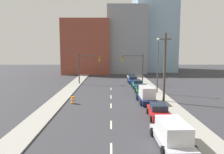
{
  "coord_description": "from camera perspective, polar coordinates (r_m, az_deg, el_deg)",
  "views": [
    {
      "loc": [
        -0.03,
        -6.28,
        7.26
      ],
      "look_at": [
        0.2,
        34.11,
        2.2
      ],
      "focal_mm": 35.0,
      "sensor_mm": 36.0,
      "label": 1
    }
  ],
  "objects": [
    {
      "name": "sidewalk_left",
      "position": [
        53.45,
        -8.44,
        -0.66
      ],
      "size": [
        2.59,
        92.29,
        0.15
      ],
      "color": "gray",
      "rests_on": "ground"
    },
    {
      "name": "sidewalk_right",
      "position": [
        53.46,
        7.86,
        -0.65
      ],
      "size": [
        2.59,
        92.29,
        0.15
      ],
      "color": "gray",
      "rests_on": "ground"
    },
    {
      "name": "lane_stripe_at_9m",
      "position": [
        16.74,
        -0.21,
        -18.55
      ],
      "size": [
        0.16,
        2.4,
        0.01
      ],
      "primitive_type": "cube",
      "color": "beige",
      "rests_on": "ground"
    },
    {
      "name": "lane_stripe_at_14m",
      "position": [
        21.77,
        -0.24,
        -12.33
      ],
      "size": [
        0.16,
        2.4,
        0.01
      ],
      "primitive_type": "cube",
      "color": "beige",
      "rests_on": "ground"
    },
    {
      "name": "lane_stripe_at_21m",
      "position": [
        28.69,
        -0.26,
        -7.51
      ],
      "size": [
        0.16,
        2.4,
        0.01
      ],
      "primitive_type": "cube",
      "color": "beige",
      "rests_on": "ground"
    },
    {
      "name": "lane_stripe_at_27m",
      "position": [
        33.92,
        -0.27,
        -5.21
      ],
      "size": [
        0.16,
        2.4,
        0.01
      ],
      "primitive_type": "cube",
      "color": "beige",
      "rests_on": "ground"
    },
    {
      "name": "lane_stripe_at_34m",
      "position": [
        40.81,
        -0.28,
        -3.1
      ],
      "size": [
        0.16,
        2.4,
        0.01
      ],
      "primitive_type": "cube",
      "color": "beige",
      "rests_on": "ground"
    },
    {
      "name": "building_brick_left",
      "position": [
        70.66,
        -6.37,
        7.75
      ],
      "size": [
        14.0,
        16.0,
        16.14
      ],
      "color": "brown",
      "rests_on": "ground"
    },
    {
      "name": "building_office_center",
      "position": [
        74.49,
        3.49,
        9.38
      ],
      "size": [
        12.0,
        20.0,
        20.39
      ],
      "color": "gray",
      "rests_on": "ground"
    },
    {
      "name": "building_glass_right",
      "position": [
        80.6,
        10.66,
        15.8
      ],
      "size": [
        13.0,
        20.0,
        39.12
      ],
      "color": "#8CADC6",
      "rests_on": "ground"
    },
    {
      "name": "traffic_signal_left",
      "position": [
        46.36,
        -7.06,
        3.26
      ],
      "size": [
        4.59,
        0.35,
        6.41
      ],
      "color": "#38383D",
      "rests_on": "ground"
    },
    {
      "name": "traffic_signal_right",
      "position": [
        46.36,
        6.46,
        3.27
      ],
      "size": [
        4.59,
        0.35,
        6.41
      ],
      "color": "#38383D",
      "rests_on": "ground"
    },
    {
      "name": "utility_pole_right_mid",
      "position": [
        30.72,
        13.59,
        2.47
      ],
      "size": [
        1.6,
        0.32,
        9.48
      ],
      "color": "#473D33",
      "rests_on": "ground"
    },
    {
      "name": "traffic_barrel",
      "position": [
        30.14,
        -10.19,
        -5.98
      ],
      "size": [
        0.56,
        0.56,
        0.95
      ],
      "color": "orange",
      "rests_on": "ground"
    },
    {
      "name": "street_lamp",
      "position": [
        36.55,
        11.85,
        3.84
      ],
      "size": [
        0.44,
        0.44,
        9.15
      ],
      "color": "#4C4C51",
      "rests_on": "ground"
    },
    {
      "name": "box_truck_silver",
      "position": [
        17.67,
        15.42,
        -14.12
      ],
      "size": [
        2.57,
        5.72,
        1.94
      ],
      "rotation": [
        0.0,
        0.0,
        0.03
      ],
      "color": "#B2B2BC",
      "rests_on": "ground"
    },
    {
      "name": "sedan_red",
      "position": [
        24.21,
        12.03,
        -8.79
      ],
      "size": [
        2.28,
        4.72,
        1.49
      ],
      "rotation": [
        0.0,
        0.0,
        -0.04
      ],
      "color": "red",
      "rests_on": "ground"
    },
    {
      "name": "box_truck_navy",
      "position": [
        30.3,
        9.03,
        -4.73
      ],
      "size": [
        2.38,
        5.36,
        2.28
      ],
      "rotation": [
        0.0,
        0.0,
        0.03
      ],
      "color": "#141E47",
      "rests_on": "ground"
    },
    {
      "name": "sedan_green",
      "position": [
        36.33,
        7.82,
        -3.32
      ],
      "size": [
        2.32,
        4.65,
        1.54
      ],
      "rotation": [
        0.0,
        0.0,
        -0.04
      ],
      "color": "#1E6033",
      "rests_on": "ground"
    },
    {
      "name": "sedan_teal",
      "position": [
        41.91,
        6.64,
        -1.94
      ],
      "size": [
        2.06,
        4.31,
        1.5
      ],
      "rotation": [
        0.0,
        0.0,
        0.02
      ],
      "color": "#196B75",
      "rests_on": "ground"
    },
    {
      "name": "sedan_blue",
      "position": [
        47.77,
        5.45,
        -0.8
      ],
      "size": [
        2.1,
        4.37,
        1.52
      ],
      "rotation": [
        0.0,
        0.0,
        0.03
      ],
      "color": "navy",
      "rests_on": "ground"
    },
    {
      "name": "sedan_white",
      "position": [
        53.67,
        5.11,
        0.02
      ],
      "size": [
        2.13,
        4.7,
        1.36
      ],
      "rotation": [
        0.0,
        0.0,
        -0.0
      ],
      "color": "silver",
      "rests_on": "ground"
    }
  ]
}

